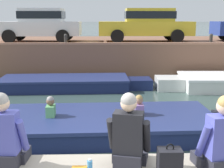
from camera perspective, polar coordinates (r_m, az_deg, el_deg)
The scene contains 14 objects.
ground_plane at distance 9.01m, azimuth 0.06°, elevation -5.53°, with size 400.00×400.00×0.00m, color #384C47.
far_quay_wall at distance 16.29m, azimuth -0.61°, elevation 5.28°, with size 60.00×6.00×1.60m, color brown.
far_wall_coping at distance 13.34m, azimuth -0.45°, elevation 7.41°, with size 60.00×0.24×0.08m, color #9F6C52.
boat_moored_central_navy at distance 12.14m, azimuth -7.51°, elevation 0.14°, with size 5.84×1.95×0.47m.
motorboat_passing at distance 7.50m, azimuth -6.36°, elevation -7.42°, with size 7.32×2.49×0.94m.
car_left_inner_white at distance 15.28m, azimuth -12.93°, elevation 10.73°, with size 3.85×2.01×1.54m.
car_centre_yellow at distance 15.11m, azimuth 6.35°, elevation 10.95°, with size 4.38×1.90×1.54m.
mooring_bollard_mid at distance 13.55m, azimuth -8.45°, elevation 8.20°, with size 0.15×0.15×0.45m.
mooring_bollard_east at distance 14.21m, azimuth 17.65°, elevation 7.95°, with size 0.15×0.15×0.45m.
person_seated_left at distance 4.16m, azimuth -18.93°, elevation -9.32°, with size 0.54×0.54×0.96m.
person_seated_right at distance 3.94m, azimuth 3.10°, elevation -9.86°, with size 0.58×0.59×0.96m.
person_seated_middle at distance 4.03m, azimuth 19.17°, elevation -10.00°, with size 0.57×0.58×0.96m.
bottle_drink at distance 3.85m, azimuth -4.08°, elevation -14.96°, with size 0.06×0.06×0.20m.
backpack_on_ledge at distance 3.85m, azimuth 10.43°, elevation -13.94°, with size 0.28×0.24×0.41m.
Camera 1 is at (-0.22, -3.99, 2.72)m, focal length 50.00 mm.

